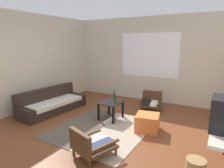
{
  "coord_description": "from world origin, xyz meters",
  "views": [
    {
      "loc": [
        2.19,
        -3.11,
        1.89
      ],
      "look_at": [
        -0.1,
        0.81,
        0.93
      ],
      "focal_mm": 31.69,
      "sensor_mm": 36.0,
      "label": 1
    }
  ],
  "objects_px": {
    "armchair_striped_foreground": "(91,144)",
    "ottoman_orange": "(147,123)",
    "couch": "(52,104)",
    "coffee_table": "(111,106)",
    "armchair_by_window": "(151,101)",
    "glass_bottle": "(114,97)",
    "wicker_basket": "(196,166)"
  },
  "relations": [
    {
      "from": "armchair_by_window",
      "to": "armchair_striped_foreground",
      "type": "bearing_deg",
      "value": -90.93
    },
    {
      "from": "armchair_striped_foreground",
      "to": "glass_bottle",
      "type": "bearing_deg",
      "value": 107.23
    },
    {
      "from": "couch",
      "to": "ottoman_orange",
      "type": "bearing_deg",
      "value": 2.95
    },
    {
      "from": "coffee_table",
      "to": "glass_bottle",
      "type": "xyz_separation_m",
      "value": [
        0.04,
        0.11,
        0.22
      ]
    },
    {
      "from": "coffee_table",
      "to": "armchair_striped_foreground",
      "type": "height_order",
      "value": "armchair_striped_foreground"
    },
    {
      "from": "armchair_striped_foreground",
      "to": "ottoman_orange",
      "type": "bearing_deg",
      "value": 72.66
    },
    {
      "from": "armchair_striped_foreground",
      "to": "glass_bottle",
      "type": "height_order",
      "value": "glass_bottle"
    },
    {
      "from": "couch",
      "to": "armchair_striped_foreground",
      "type": "xyz_separation_m",
      "value": [
        2.29,
        -1.3,
        0.03
      ]
    },
    {
      "from": "armchair_by_window",
      "to": "glass_bottle",
      "type": "relative_size",
      "value": 2.2
    },
    {
      "from": "armchair_striped_foreground",
      "to": "ottoman_orange",
      "type": "distance_m",
      "value": 1.52
    },
    {
      "from": "couch",
      "to": "wicker_basket",
      "type": "bearing_deg",
      "value": -12.73
    },
    {
      "from": "armchair_by_window",
      "to": "coffee_table",
      "type": "bearing_deg",
      "value": -116.79
    },
    {
      "from": "armchair_striped_foreground",
      "to": "ottoman_orange",
      "type": "height_order",
      "value": "armchair_striped_foreground"
    },
    {
      "from": "couch",
      "to": "wicker_basket",
      "type": "relative_size",
      "value": 6.85
    },
    {
      "from": "armchair_by_window",
      "to": "glass_bottle",
      "type": "xyz_separation_m",
      "value": [
        -0.58,
        -1.12,
        0.33
      ]
    },
    {
      "from": "coffee_table",
      "to": "ottoman_orange",
      "type": "height_order",
      "value": "coffee_table"
    },
    {
      "from": "couch",
      "to": "ottoman_orange",
      "type": "xyz_separation_m",
      "value": [
        2.75,
        0.14,
        -0.02
      ]
    },
    {
      "from": "armchair_by_window",
      "to": "couch",
      "type": "bearing_deg",
      "value": -146.55
    },
    {
      "from": "coffee_table",
      "to": "armchair_striped_foreground",
      "type": "distance_m",
      "value": 1.72
    },
    {
      "from": "couch",
      "to": "wicker_basket",
      "type": "distance_m",
      "value": 3.97
    },
    {
      "from": "couch",
      "to": "armchair_by_window",
      "type": "height_order",
      "value": "couch"
    },
    {
      "from": "coffee_table",
      "to": "couch",
      "type": "bearing_deg",
      "value": -169.52
    },
    {
      "from": "ottoman_orange",
      "to": "armchair_by_window",
      "type": "bearing_deg",
      "value": 106.08
    },
    {
      "from": "armchair_striped_foreground",
      "to": "glass_bottle",
      "type": "xyz_separation_m",
      "value": [
        -0.54,
        1.74,
        0.33
      ]
    },
    {
      "from": "glass_bottle",
      "to": "couch",
      "type": "bearing_deg",
      "value": -166.21
    },
    {
      "from": "coffee_table",
      "to": "armchair_by_window",
      "type": "height_order",
      "value": "armchair_by_window"
    },
    {
      "from": "armchair_by_window",
      "to": "wicker_basket",
      "type": "height_order",
      "value": "armchair_by_window"
    },
    {
      "from": "couch",
      "to": "glass_bottle",
      "type": "distance_m",
      "value": 1.84
    },
    {
      "from": "couch",
      "to": "coffee_table",
      "type": "distance_m",
      "value": 1.76
    },
    {
      "from": "glass_bottle",
      "to": "wicker_basket",
      "type": "height_order",
      "value": "glass_bottle"
    },
    {
      "from": "ottoman_orange",
      "to": "glass_bottle",
      "type": "xyz_separation_m",
      "value": [
        -0.99,
        0.29,
        0.38
      ]
    },
    {
      "from": "armchair_by_window",
      "to": "armchair_striped_foreground",
      "type": "xyz_separation_m",
      "value": [
        -0.05,
        -2.85,
        -0.0
      ]
    }
  ]
}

